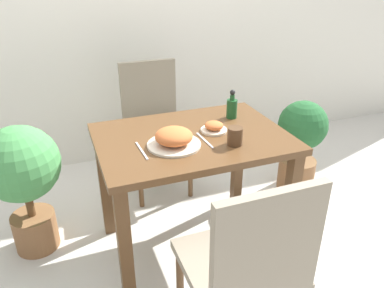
{
  "coord_description": "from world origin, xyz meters",
  "views": [
    {
      "loc": [
        -0.62,
        -1.64,
        1.54
      ],
      "look_at": [
        0.0,
        0.0,
        0.67
      ],
      "focal_mm": 35.0,
      "sensor_mm": 36.0,
      "label": 1
    }
  ],
  "objects_px": {
    "chair_far": "(154,119)",
    "potted_plant_right": "(301,140)",
    "side_plate": "(214,127)",
    "drink_cup": "(235,136)",
    "sauce_bottle": "(232,107)",
    "potted_plant_left": "(23,175)",
    "chair_near": "(248,265)",
    "food_plate": "(174,138)"
  },
  "relations": [
    {
      "from": "potted_plant_left",
      "to": "chair_near",
      "type": "bearing_deg",
      "value": -52.61
    },
    {
      "from": "potted_plant_left",
      "to": "chair_far",
      "type": "bearing_deg",
      "value": 26.92
    },
    {
      "from": "chair_near",
      "to": "food_plate",
      "type": "relative_size",
      "value": 3.48
    },
    {
      "from": "side_plate",
      "to": "sauce_bottle",
      "type": "bearing_deg",
      "value": 39.26
    },
    {
      "from": "chair_near",
      "to": "sauce_bottle",
      "type": "xyz_separation_m",
      "value": [
        0.36,
        0.89,
        0.26
      ]
    },
    {
      "from": "chair_near",
      "to": "side_plate",
      "type": "bearing_deg",
      "value": -103.9
    },
    {
      "from": "chair_far",
      "to": "food_plate",
      "type": "height_order",
      "value": "chair_far"
    },
    {
      "from": "chair_far",
      "to": "drink_cup",
      "type": "xyz_separation_m",
      "value": [
        0.17,
        -0.92,
        0.24
      ]
    },
    {
      "from": "chair_near",
      "to": "drink_cup",
      "type": "relative_size",
      "value": 10.15
    },
    {
      "from": "chair_far",
      "to": "side_plate",
      "type": "xyz_separation_m",
      "value": [
        0.13,
        -0.74,
        0.22
      ]
    },
    {
      "from": "chair_far",
      "to": "food_plate",
      "type": "distance_m",
      "value": 0.87
    },
    {
      "from": "food_plate",
      "to": "potted_plant_right",
      "type": "height_order",
      "value": "food_plate"
    },
    {
      "from": "chair_near",
      "to": "potted_plant_right",
      "type": "xyz_separation_m",
      "value": [
        1.0,
        1.06,
        -0.13
      ]
    },
    {
      "from": "drink_cup",
      "to": "potted_plant_right",
      "type": "height_order",
      "value": "drink_cup"
    },
    {
      "from": "food_plate",
      "to": "potted_plant_right",
      "type": "distance_m",
      "value": 1.2
    },
    {
      "from": "potted_plant_left",
      "to": "food_plate",
      "type": "bearing_deg",
      "value": -28.26
    },
    {
      "from": "chair_far",
      "to": "drink_cup",
      "type": "distance_m",
      "value": 0.97
    },
    {
      "from": "side_plate",
      "to": "sauce_bottle",
      "type": "distance_m",
      "value": 0.23
    },
    {
      "from": "side_plate",
      "to": "potted_plant_left",
      "type": "xyz_separation_m",
      "value": [
        -0.99,
        0.31,
        -0.26
      ]
    },
    {
      "from": "chair_near",
      "to": "food_plate",
      "type": "bearing_deg",
      "value": -84.18
    },
    {
      "from": "chair_far",
      "to": "potted_plant_right",
      "type": "height_order",
      "value": "chair_far"
    },
    {
      "from": "drink_cup",
      "to": "sauce_bottle",
      "type": "height_order",
      "value": "sauce_bottle"
    },
    {
      "from": "chair_near",
      "to": "potted_plant_right",
      "type": "height_order",
      "value": "chair_near"
    },
    {
      "from": "potted_plant_left",
      "to": "side_plate",
      "type": "bearing_deg",
      "value": -17.24
    },
    {
      "from": "chair_near",
      "to": "food_plate",
      "type": "distance_m",
      "value": 0.7
    },
    {
      "from": "chair_near",
      "to": "sauce_bottle",
      "type": "height_order",
      "value": "chair_near"
    },
    {
      "from": "drink_cup",
      "to": "potted_plant_right",
      "type": "bearing_deg",
      "value": 32.16
    },
    {
      "from": "drink_cup",
      "to": "potted_plant_left",
      "type": "relative_size",
      "value": 0.12
    },
    {
      "from": "chair_near",
      "to": "chair_far",
      "type": "height_order",
      "value": "same"
    },
    {
      "from": "drink_cup",
      "to": "potted_plant_left",
      "type": "xyz_separation_m",
      "value": [
        -1.02,
        0.49,
        -0.28
      ]
    },
    {
      "from": "side_plate",
      "to": "drink_cup",
      "type": "bearing_deg",
      "value": -80.21
    },
    {
      "from": "side_plate",
      "to": "potted_plant_right",
      "type": "distance_m",
      "value": 0.95
    },
    {
      "from": "chair_near",
      "to": "drink_cup",
      "type": "height_order",
      "value": "chair_near"
    },
    {
      "from": "food_plate",
      "to": "drink_cup",
      "type": "distance_m",
      "value": 0.3
    },
    {
      "from": "drink_cup",
      "to": "potted_plant_right",
      "type": "relative_size",
      "value": 0.13
    },
    {
      "from": "chair_near",
      "to": "drink_cup",
      "type": "distance_m",
      "value": 0.65
    },
    {
      "from": "sauce_bottle",
      "to": "potted_plant_left",
      "type": "distance_m",
      "value": 1.21
    },
    {
      "from": "chair_far",
      "to": "potted_plant_left",
      "type": "relative_size",
      "value": 1.19
    },
    {
      "from": "potted_plant_right",
      "to": "potted_plant_left",
      "type": "bearing_deg",
      "value": -179.77
    },
    {
      "from": "food_plate",
      "to": "side_plate",
      "type": "distance_m",
      "value": 0.27
    },
    {
      "from": "sauce_bottle",
      "to": "potted_plant_left",
      "type": "height_order",
      "value": "sauce_bottle"
    },
    {
      "from": "food_plate",
      "to": "potted_plant_left",
      "type": "distance_m",
      "value": 0.88
    }
  ]
}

